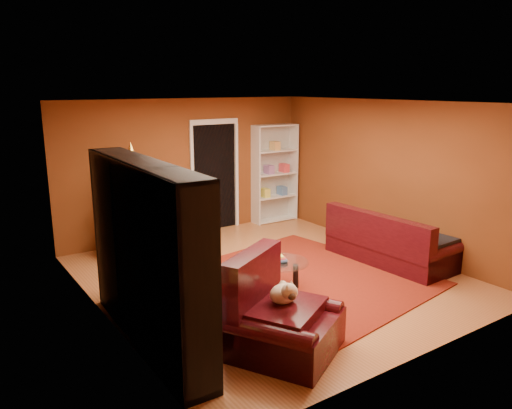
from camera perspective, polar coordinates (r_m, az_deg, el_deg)
floor at (r=7.67m, az=1.70°, el=-8.41°), size 5.00×5.50×0.05m
ceiling at (r=7.12m, az=1.85°, el=11.78°), size 5.00×5.50×0.05m
wall_back at (r=9.63m, az=-7.99°, el=4.18°), size 5.00×0.05×2.60m
wall_left at (r=6.19m, az=-17.54°, el=-1.53°), size 0.05×5.50×2.60m
wall_right at (r=8.97m, az=14.96°, el=3.18°), size 0.05×5.50×2.60m
doorway at (r=9.91m, az=-4.71°, el=3.06°), size 1.06×0.60×2.16m
rug at (r=7.66m, az=6.07°, el=-8.26°), size 3.27×3.67×0.02m
media_unit at (r=5.60m, az=-12.42°, el=-5.66°), size 0.49×2.70×2.06m
christmas_tree at (r=8.63m, az=-13.79°, el=0.41°), size 1.34×1.34×1.94m
gift_box_teal at (r=8.86m, az=-16.38°, el=-4.80°), size 0.36×0.36×0.28m
gift_box_green at (r=9.05m, az=-8.21°, el=-4.00°), size 0.36×0.36×0.28m
gift_box_red at (r=9.37m, az=-11.66°, el=-3.72°), size 0.26×0.26×0.22m
white_bookshelf at (r=10.50m, az=2.16°, el=3.53°), size 0.98×0.38×2.10m
armchair at (r=5.48m, az=3.45°, el=-12.47°), size 1.53×1.53×0.88m
dog at (r=5.45m, az=3.21°, el=-10.12°), size 0.50×0.46×0.29m
sofa at (r=8.44m, az=15.18°, el=-3.47°), size 1.03×2.10×0.88m
coffee_table at (r=7.19m, az=2.85°, el=-7.98°), size 1.01×1.01×0.49m
acrylic_chair at (r=7.91m, az=-7.49°, el=-4.62°), size 0.51×0.53×0.79m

